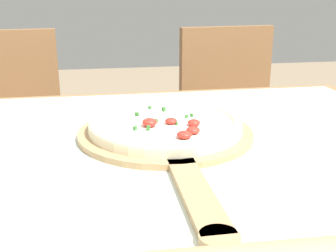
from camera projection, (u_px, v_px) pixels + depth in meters
dining_table at (163, 207)px, 0.80m from camera, size 1.21×0.97×0.75m
towel_cloth at (162, 153)px, 0.77m from camera, size 1.13×0.89×0.00m
pizza_peel at (168, 137)px, 0.82m from camera, size 0.35×0.58×0.01m
pizza at (166, 124)px, 0.84m from camera, size 0.31×0.31×0.04m
chair_left at (10, 138)px, 1.53m from camera, size 0.44×0.44×0.89m
chair_right at (233, 126)px, 1.66m from camera, size 0.44×0.44×0.89m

